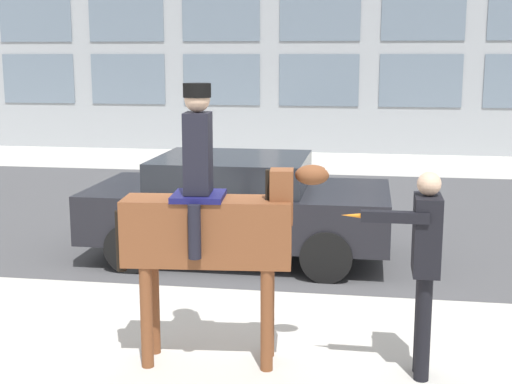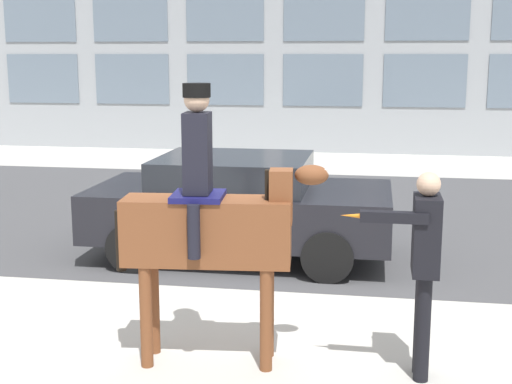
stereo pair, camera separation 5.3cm
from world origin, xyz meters
The scene contains 5 objects.
ground_plane centered at (0.00, 0.00, 0.00)m, with size 80.00×80.00×0.00m, color #B2AFA8.
road_surface centered at (0.00, 4.75, 0.00)m, with size 22.30×8.50×0.01m.
mounted_horse_lead centered at (0.11, -1.52, 1.29)m, with size 1.89×0.65×2.51m.
pedestrian_bystander centered at (1.96, -1.54, 1.06)m, with size 0.82×0.43×1.80m.
street_car_near_lane centered at (-0.29, 1.90, 0.74)m, with size 4.04×2.07×1.40m.
Camera 1 is at (1.47, -7.48, 2.74)m, focal length 50.00 mm.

